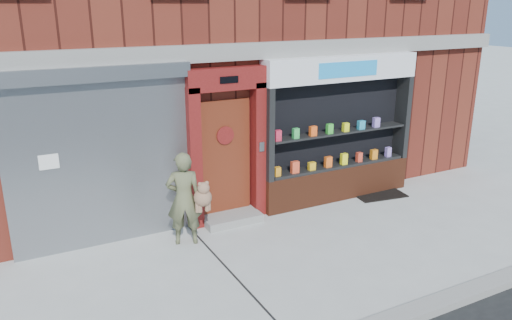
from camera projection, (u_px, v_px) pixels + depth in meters
ground at (315, 251)px, 8.37m from camera, size 80.00×80.00×0.00m
curb at (407, 315)px, 6.54m from camera, size 60.00×0.30×0.12m
building at (183, 2)px, 12.24m from camera, size 12.00×8.16×8.00m
shutter_bay at (100, 147)px, 8.16m from camera, size 3.10×0.30×3.04m
red_door_bay at (227, 146)px, 9.18m from camera, size 1.52×0.58×2.90m
pharmacy_bay at (338, 135)px, 10.27m from camera, size 3.50×0.41×3.00m
woman at (186, 198)px, 8.42m from camera, size 0.78×0.58×1.64m
doormat at (378, 193)px, 10.87m from camera, size 1.18×0.91×0.03m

